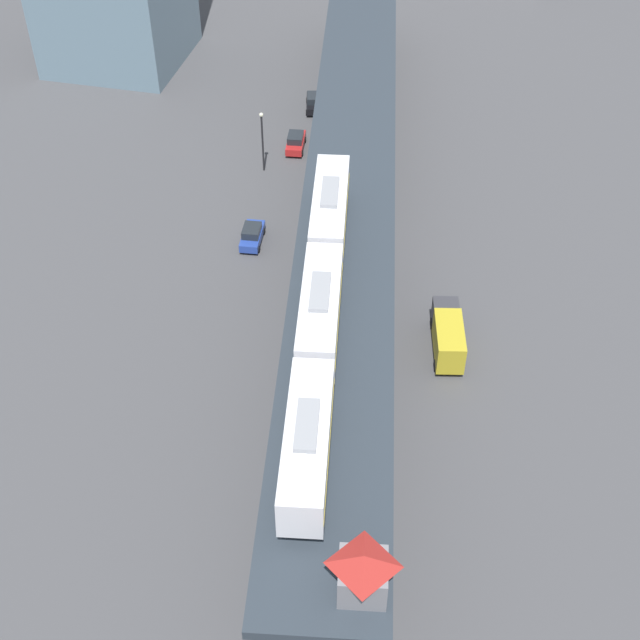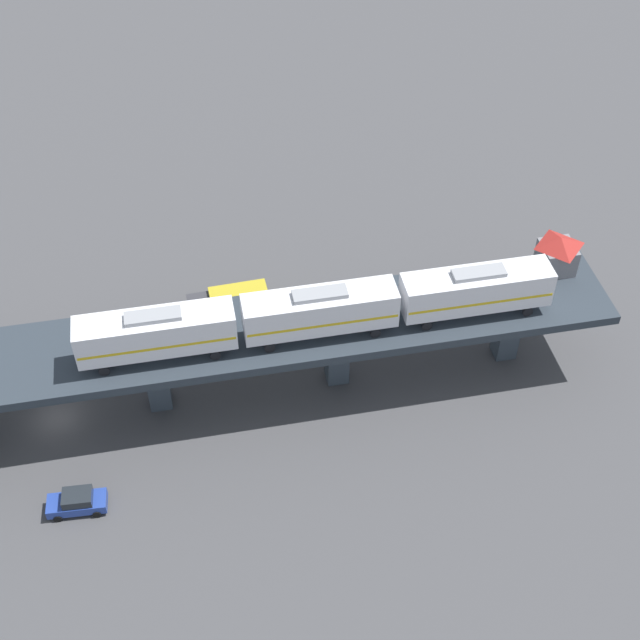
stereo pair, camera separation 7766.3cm
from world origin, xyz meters
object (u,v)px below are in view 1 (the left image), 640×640
Objects in this scene: subway_train at (320,310)px; street_lamp at (262,137)px; street_car_black at (314,102)px; delivery_truck at (448,335)px; street_car_red at (296,142)px; street_car_blue at (252,235)px; signal_hut at (363,572)px.

subway_train is 34.30m from street_lamp.
street_car_black is at bearing 80.78° from street_lamp.
street_lamp is at bearing 134.35° from delivery_truck.
street_car_black is at bearing 90.21° from street_car_red.
street_lamp is (-2.37, 12.57, 3.17)m from street_car_blue.
street_car_black is at bearing 103.90° from subway_train.
subway_train is 5.35× the size of street_lamp.
street_car_black is 0.62× the size of delivery_truck.
street_lamp is (-22.64, 23.16, 2.35)m from delivery_truck.
signal_hut is 59.64m from street_car_red.
street_lamp is (-2.31, -4.94, 3.17)m from street_car_red.
signal_hut reaches higher than delivery_truck.
street_car_red is 0.61× the size of delivery_truck.
street_car_blue is 13.18m from street_lamp.
subway_train reaches higher than signal_hut.
subway_train is at bearing 109.56° from signal_hut.
street_car_red is (-18.29, 56.20, -7.97)m from signal_hut.
delivery_truck reaches higher than street_car_blue.
subway_train reaches higher than delivery_truck.
street_car_black is 26.58m from street_car_blue.
delivery_truck is at bearing -27.60° from street_car_blue.
signal_hut reaches higher than street_lamp.
signal_hut is at bearing -68.10° from street_lamp.
delivery_truck reaches higher than street_car_black.
street_car_red is 1.01× the size of street_car_blue.
street_car_red is at bearing -89.79° from street_car_black.
signal_hut is 0.81× the size of street_car_red.
street_lamp reaches higher than delivery_truck.
street_car_red is 34.70m from delivery_truck.
subway_train is 21.44m from signal_hut.
delivery_truck is (9.22, 7.91, -7.89)m from subway_train.
subway_train is 47.25m from street_car_black.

